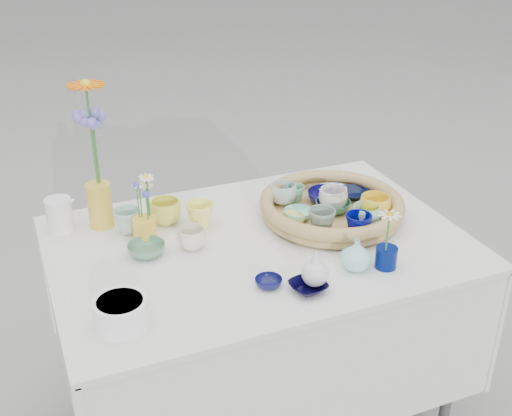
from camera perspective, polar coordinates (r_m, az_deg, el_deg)
name	(u,v)px	position (r m, az deg, el deg)	size (l,w,h in m)	color
wicker_tray	(331,207)	(2.12, 6.71, 0.06)	(0.47, 0.47, 0.08)	#9F7A3F
tray_ceramic_0	(326,197)	(2.19, 6.20, 1.01)	(0.12, 0.12, 0.04)	#110C5A
tray_ceramic_1	(355,194)	(2.24, 8.80, 1.26)	(0.11, 0.11, 0.03)	black
tray_ceramic_2	(375,207)	(2.10, 10.51, 0.06)	(0.10, 0.10, 0.08)	yellow
tray_ceramic_3	(333,206)	(2.13, 6.86, 0.16)	(0.12, 0.12, 0.04)	#367557
tray_ceramic_4	(322,221)	(1.99, 5.86, -1.20)	(0.09, 0.09, 0.08)	slate
tray_ceramic_5	(298,214)	(2.08, 3.77, -0.54)	(0.09, 0.09, 0.03)	#8EE7CE
tray_ceramic_6	(283,194)	(2.16, 2.45, 1.29)	(0.09, 0.09, 0.07)	silver
tray_ceramic_7	(333,199)	(2.13, 6.86, 0.78)	(0.10, 0.10, 0.08)	white
tray_ceramic_8	(333,191)	(2.25, 6.84, 1.47)	(0.10, 0.10, 0.02)	#97CEFC
tray_ceramic_9	(358,226)	(1.98, 9.07, -1.55)	(0.08, 0.08, 0.08)	#020662
tray_ceramic_10	(292,219)	(2.05, 3.22, -1.03)	(0.08, 0.08, 0.03)	#E4D67B
tray_ceramic_11	(366,216)	(2.04, 9.74, -0.72)	(0.09, 0.09, 0.07)	#94D0BD
tray_ceramic_12	(296,194)	(2.18, 3.54, 1.28)	(0.06, 0.06, 0.06)	#5E9F7A
loose_ceramic_0	(166,212)	(2.09, -8.04, -0.35)	(0.10, 0.10, 0.08)	#D6D045
loose_ceramic_1	(200,215)	(2.05, -5.00, -0.63)	(0.09, 0.09, 0.08)	#FFFC69
loose_ceramic_2	(147,250)	(1.93, -9.71, -3.66)	(0.11, 0.11, 0.04)	#518563
loose_ceramic_3	(192,238)	(1.94, -5.71, -2.71)	(0.08, 0.08, 0.07)	beige
loose_ceramic_4	(269,282)	(1.77, 1.12, -6.63)	(0.08, 0.08, 0.02)	#0D0F46
loose_ceramic_5	(128,221)	(2.05, -11.34, -1.16)	(0.09, 0.09, 0.08)	#9CC2B0
loose_ceramic_6	(308,287)	(1.76, 4.66, -6.99)	(0.10, 0.10, 0.02)	black
fluted_bowl	(121,313)	(1.65, -11.91, -9.09)	(0.14, 0.14, 0.07)	white
bud_vase_paleblue	(315,267)	(1.76, 5.30, -5.25)	(0.08, 0.08, 0.12)	silver
bud_vase_seafoam	(356,254)	(1.85, 8.90, -4.09)	(0.09, 0.09, 0.09)	#90E1DB
bud_vase_cobalt	(386,257)	(1.88, 11.49, -4.32)	(0.06, 0.06, 0.06)	#000E50
single_daisy	(388,233)	(1.82, 11.62, -2.18)	(0.07, 0.07, 0.13)	white
tall_vase_yellow	(100,205)	(2.10, -13.70, 0.25)	(0.08, 0.08, 0.15)	gold
gerbera	(92,136)	(2.01, -14.38, 6.24)	(0.13, 0.13, 0.34)	#F16700
hydrangea	(97,153)	(2.04, -13.99, 4.74)	(0.08, 0.08, 0.28)	#6E61CC
white_pitcher	(59,215)	(2.11, -17.09, -0.59)	(0.12, 0.08, 0.11)	white
daisy_cup	(145,229)	(2.00, -9.86, -1.89)	(0.07, 0.07, 0.08)	yellow
daisy_posy	(143,199)	(1.95, -9.98, 0.84)	(0.08, 0.08, 0.13)	white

